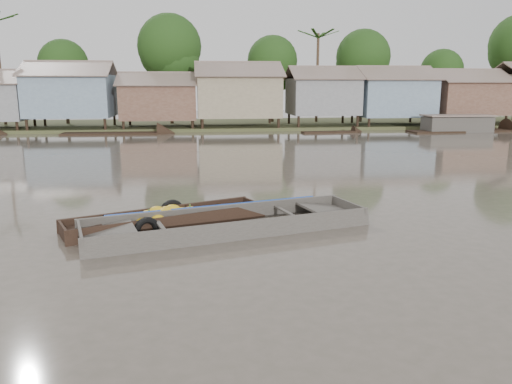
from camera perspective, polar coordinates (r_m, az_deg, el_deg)
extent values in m
plane|color=#4F493D|center=(11.98, -1.80, -5.02)|extent=(120.00, 120.00, 0.00)
cube|color=#384723|center=(44.55, -5.67, 7.53)|extent=(120.00, 12.00, 0.50)
cube|color=gray|center=(41.99, -20.34, 10.26)|extent=(6.20, 5.20, 3.20)
cube|color=brown|center=(40.64, -21.01, 13.07)|extent=(6.60, 3.02, 1.28)
cube|color=brown|center=(43.37, -20.12, 13.03)|extent=(6.60, 3.02, 1.28)
cube|color=brown|center=(41.02, -11.01, 10.06)|extent=(5.80, 4.60, 2.70)
cube|color=brown|center=(39.76, -11.24, 12.59)|extent=(6.20, 2.67, 1.14)
cube|color=brown|center=(42.24, -10.99, 12.56)|extent=(6.20, 2.67, 1.14)
cube|color=gray|center=(41.06, -2.07, 10.90)|extent=(6.50, 5.30, 3.30)
cube|color=brown|center=(39.64, -1.91, 13.89)|extent=(6.90, 3.08, 1.31)
cube|color=brown|center=(42.49, -2.26, 13.77)|extent=(6.90, 3.08, 1.31)
cube|color=gray|center=(42.24, 7.61, 10.77)|extent=(5.40, 4.70, 2.90)
cube|color=brown|center=(41.01, 8.13, 13.37)|extent=(5.80, 2.73, 1.17)
cube|color=brown|center=(43.47, 7.25, 13.32)|extent=(5.80, 2.73, 1.17)
cube|color=gray|center=(44.12, 15.30, 10.38)|extent=(6.00, 5.00, 3.10)
cube|color=brown|center=(42.87, 16.14, 12.97)|extent=(6.40, 2.90, 1.24)
cube|color=brown|center=(45.37, 14.79, 12.97)|extent=(6.40, 2.90, 1.24)
cube|color=brown|center=(46.94, 22.77, 9.89)|extent=(5.70, 4.90, 2.80)
cube|color=brown|center=(45.78, 23.79, 12.10)|extent=(6.10, 2.85, 1.21)
cube|color=brown|center=(48.09, 22.17, 12.18)|extent=(6.10, 2.85, 1.21)
cylinder|color=#473323|center=(46.72, -20.88, 10.03)|extent=(0.28, 0.28, 4.90)
sphere|color=#183811|center=(46.74, -21.14, 13.45)|extent=(4.20, 4.20, 4.20)
cylinder|color=#473323|center=(44.44, -9.70, 11.48)|extent=(0.28, 0.28, 6.30)
sphere|color=#183811|center=(44.56, -9.87, 16.11)|extent=(5.40, 5.40, 5.40)
cylinder|color=#473323|center=(45.95, 1.87, 11.00)|extent=(0.28, 0.28, 5.25)
sphere|color=#183811|center=(45.98, 1.90, 14.74)|extent=(4.50, 4.50, 4.50)
cylinder|color=#473323|center=(46.87, 11.96, 10.99)|extent=(0.28, 0.28, 5.60)
sphere|color=#183811|center=(46.93, 12.14, 14.89)|extent=(4.80, 4.80, 4.80)
cylinder|color=#473323|center=(50.91, 20.25, 9.99)|extent=(0.28, 0.28, 4.55)
sphere|color=#183811|center=(50.91, 20.47, 12.91)|extent=(3.90, 3.90, 3.90)
cylinder|color=#473323|center=(47.67, -27.18, 12.00)|extent=(0.24, 0.24, 9.00)
cylinder|color=#473323|center=(46.23, 7.01, 12.63)|extent=(0.24, 0.24, 8.00)
cube|color=black|center=(13.13, -10.11, -4.03)|extent=(5.06, 2.88, 0.08)
cube|color=black|center=(13.58, -10.94, -2.65)|extent=(4.83, 2.16, 0.48)
cube|color=black|center=(12.57, -9.28, -3.78)|extent=(4.83, 2.16, 0.48)
cube|color=black|center=(14.09, -0.40, -1.88)|extent=(0.49, 1.06, 0.45)
cube|color=black|center=(13.88, -1.98, -1.86)|extent=(1.19, 1.24, 0.18)
cube|color=black|center=(12.49, -21.18, -4.56)|extent=(0.49, 1.06, 0.45)
cube|color=black|center=(12.54, -19.21, -4.08)|extent=(1.19, 1.24, 0.18)
cube|color=black|center=(12.71, -15.32, -3.43)|extent=(0.51, 1.04, 0.05)
cube|color=black|center=(13.49, -5.30, -2.15)|extent=(0.51, 1.04, 0.05)
ellipsoid|color=gold|center=(12.86, -10.33, -2.34)|extent=(0.47, 0.41, 0.24)
ellipsoid|color=gold|center=(12.78, -13.67, -3.65)|extent=(0.38, 0.33, 0.20)
ellipsoid|color=gold|center=(13.45, -9.57, -2.38)|extent=(0.41, 0.35, 0.21)
ellipsoid|color=gold|center=(12.90, -10.89, -2.54)|extent=(0.46, 0.40, 0.24)
ellipsoid|color=gold|center=(12.68, -12.78, -3.38)|extent=(0.49, 0.43, 0.26)
ellipsoid|color=gold|center=(12.94, -9.23, -2.62)|extent=(0.43, 0.37, 0.22)
ellipsoid|color=gold|center=(12.79, -13.36, -3.25)|extent=(0.50, 0.43, 0.26)
ellipsoid|color=gold|center=(13.03, -8.21, -2.20)|extent=(0.39, 0.33, 0.20)
ellipsoid|color=gold|center=(12.96, -9.76, -2.43)|extent=(0.44, 0.38, 0.23)
ellipsoid|color=gold|center=(13.09, -8.73, -2.23)|extent=(0.45, 0.39, 0.23)
ellipsoid|color=gold|center=(13.09, -6.06, -2.89)|extent=(0.41, 0.36, 0.21)
ellipsoid|color=gold|center=(12.63, -12.34, -3.66)|extent=(0.48, 0.41, 0.25)
ellipsoid|color=gold|center=(13.07, -11.21, -2.46)|extent=(0.44, 0.38, 0.23)
ellipsoid|color=gold|center=(13.15, -11.05, -2.42)|extent=(0.44, 0.38, 0.23)
ellipsoid|color=gold|center=(13.21, -11.07, -2.51)|extent=(0.40, 0.35, 0.21)
ellipsoid|color=gold|center=(13.02, -9.53, -1.99)|extent=(0.50, 0.44, 0.26)
ellipsoid|color=gold|center=(12.93, -12.21, -2.59)|extent=(0.50, 0.43, 0.26)
ellipsoid|color=gold|center=(12.71, -11.16, -2.98)|extent=(0.38, 0.33, 0.20)
ellipsoid|color=gold|center=(12.70, -12.40, -3.32)|extent=(0.44, 0.38, 0.23)
ellipsoid|color=gold|center=(13.41, -9.67, -2.38)|extent=(0.43, 0.37, 0.22)
ellipsoid|color=gold|center=(12.81, -9.31, -3.22)|extent=(0.40, 0.34, 0.21)
ellipsoid|color=gold|center=(12.92, -13.87, -3.22)|extent=(0.45, 0.39, 0.23)
ellipsoid|color=gold|center=(12.97, -11.25, -2.12)|extent=(0.47, 0.40, 0.24)
ellipsoid|color=gold|center=(12.56, -13.13, -3.99)|extent=(0.39, 0.34, 0.20)
ellipsoid|color=gold|center=(12.62, -12.53, -3.62)|extent=(0.49, 0.42, 0.25)
ellipsoid|color=gold|center=(13.09, -10.19, -2.02)|extent=(0.38, 0.33, 0.20)
ellipsoid|color=gold|center=(12.91, -12.71, -2.74)|extent=(0.42, 0.37, 0.22)
ellipsoid|color=gold|center=(13.20, -11.63, -2.37)|extent=(0.39, 0.34, 0.20)
ellipsoid|color=gold|center=(13.12, -10.54, -2.31)|extent=(0.47, 0.41, 0.24)
ellipsoid|color=gold|center=(13.49, -8.18, -2.36)|extent=(0.43, 0.37, 0.22)
ellipsoid|color=gold|center=(13.48, -7.50, -2.17)|extent=(0.48, 0.42, 0.25)
ellipsoid|color=gold|center=(13.16, -7.14, -2.43)|extent=(0.46, 0.39, 0.24)
cylinder|color=#3F6626|center=(12.86, -12.11, -2.29)|extent=(0.04, 0.04, 0.17)
cylinder|color=#3F6626|center=(13.07, -9.43, -1.96)|extent=(0.04, 0.04, 0.17)
cylinder|color=#3F6626|center=(13.23, -7.56, -1.73)|extent=(0.04, 0.04, 0.17)
torus|color=black|center=(13.76, -9.60, -2.32)|extent=(0.73, 0.43, 0.72)
torus|color=black|center=(12.27, -12.38, -4.21)|extent=(0.65, 0.40, 0.63)
cube|color=#3E3A34|center=(12.46, -3.21, -4.74)|extent=(7.07, 3.25, 0.08)
cube|color=#3E3A34|center=(13.16, -4.43, -2.73)|extent=(6.87, 2.01, 0.57)
cube|color=#3E3A34|center=(11.62, -1.86, -4.72)|extent=(6.87, 2.01, 0.57)
cube|color=#3E3A34|center=(13.86, 10.44, -2.14)|extent=(0.51, 1.68, 0.54)
cube|color=#3E3A34|center=(13.53, 8.30, -2.12)|extent=(1.55, 1.75, 0.23)
cube|color=#3E3A34|center=(11.78, -19.42, -5.19)|extent=(0.51, 1.68, 0.54)
cube|color=#3E3A34|center=(11.80, -16.52, -4.63)|extent=(1.55, 1.75, 0.23)
cube|color=#3E3A34|center=(11.95, -10.78, -3.90)|extent=(0.53, 1.63, 0.05)
cube|color=#3E3A34|center=(12.97, 3.71, -2.43)|extent=(0.53, 1.63, 0.05)
cube|color=#665E54|center=(12.45, -3.21, -4.56)|extent=(5.44, 2.69, 0.02)
cube|color=#1039A1|center=(13.16, -4.52, -1.76)|extent=(5.54, 1.58, 0.14)
torus|color=olive|center=(13.02, 6.19, -3.75)|extent=(0.40, 0.40, 0.06)
torus|color=olive|center=(13.01, 6.19, -3.59)|extent=(0.32, 0.32, 0.06)
cube|color=black|center=(38.21, 8.36, 6.63)|extent=(4.23, 1.26, 0.35)
cube|color=black|center=(38.17, -16.11, 6.28)|extent=(7.18, 1.72, 0.35)
cube|color=black|center=(41.81, 22.39, 6.32)|extent=(8.51, 2.49, 0.35)
cube|color=black|center=(41.64, 21.98, 7.16)|extent=(5.00, 2.00, 1.20)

